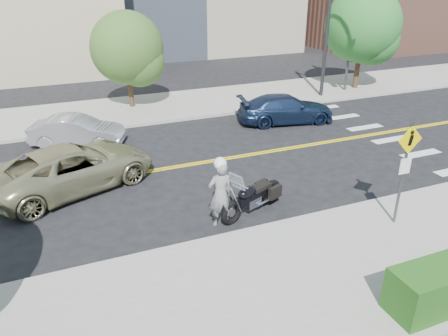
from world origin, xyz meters
name	(u,v)px	position (x,y,z in m)	size (l,w,h in m)	color
ground_plane	(185,165)	(0.00, 0.00, 0.00)	(120.00, 120.00, 0.00)	black
sidewalk_near	(286,287)	(0.00, -7.50, 0.07)	(60.00, 5.00, 0.15)	#9E9B91
sidewalk_far	(141,109)	(0.00, 7.50, 0.07)	(60.00, 5.00, 0.15)	#9E9B91
lamp_post	(353,19)	(12.00, 6.50, 4.15)	(0.16, 0.16, 8.00)	#4C4C51
traffic_light	(339,12)	(10.00, 5.08, 4.67)	(0.28, 4.50, 7.00)	black
pedestrian_sign	(405,164)	(4.20, -6.31, 1.96)	(0.78, 0.08, 3.00)	#4C4C51
motorcyclist	(220,192)	(-0.33, -4.34, 1.05)	(0.72, 0.48, 2.10)	#A19FA4
motorcycle	(253,190)	(0.84, -4.04, 0.75)	(2.47, 0.75, 1.50)	black
suv	(73,167)	(-3.94, -0.34, 0.75)	(2.48, 5.37, 1.49)	tan
parked_car_silver	(77,131)	(-3.46, 3.67, 0.62)	(1.31, 3.76, 1.24)	#B8BAC0
parked_car_blue	(286,109)	(5.99, 3.00, 0.66)	(1.84, 4.53, 1.32)	#18294A
tree_far_a	(127,48)	(-0.35, 7.93, 3.11)	(3.60, 3.60, 4.92)	#382619
tree_far_b	(363,25)	(12.89, 6.69, 3.77)	(4.28, 4.28, 5.92)	#382619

